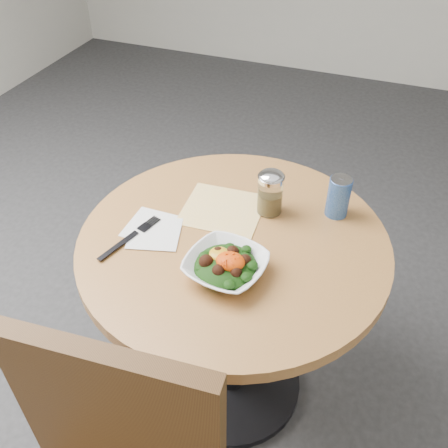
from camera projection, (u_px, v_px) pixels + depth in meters
The scene contains 8 objects.
ground at pixel (231, 383), 1.92m from camera, with size 6.00×6.00×0.00m, color #2A2B2D.
table at pixel (233, 285), 1.56m from camera, with size 0.90×0.90×0.75m.
cloth_napkin at pixel (223, 209), 1.53m from camera, with size 0.24×0.22×0.00m, color orange.
paper_napkins at pixel (153, 230), 1.46m from camera, with size 0.19×0.19×0.00m.
salad_bowl at pixel (226, 266), 1.31m from camera, with size 0.24×0.24×0.08m.
fork at pixel (132, 236), 1.43m from camera, with size 0.09×0.23×0.00m.
spice_shaker at pixel (270, 193), 1.48m from camera, with size 0.08×0.08×0.14m.
beverage_can at pixel (338, 197), 1.48m from camera, with size 0.07×0.07×0.13m.
Camera 1 is at (0.35, -1.01, 1.71)m, focal length 40.00 mm.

